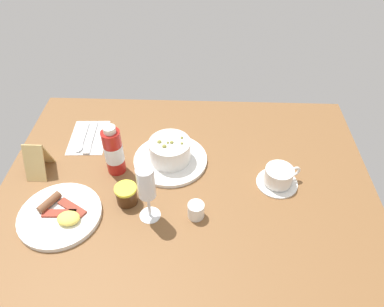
{
  "coord_description": "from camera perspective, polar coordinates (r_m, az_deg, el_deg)",
  "views": [
    {
      "loc": [
        -4.18,
        72.84,
        79.94
      ],
      "look_at": [
        -1.17,
        -5.3,
        6.78
      ],
      "focal_mm": 34.02,
      "sensor_mm": 36.0,
      "label": 1
    }
  ],
  "objects": [
    {
      "name": "ground_plane",
      "position": [
        1.09,
        -0.72,
        -5.05
      ],
      "size": [
        110.0,
        84.0,
        3.0
      ],
      "primitive_type": "cube",
      "color": "brown"
    },
    {
      "name": "porridge_bowl",
      "position": [
        1.12,
        -3.46,
        0.1
      ],
      "size": [
        22.96,
        22.96,
        8.84
      ],
      "color": "white",
      "rests_on": "ground_plane"
    },
    {
      "name": "breakfast_plate",
      "position": [
        1.06,
        -19.92,
        -9.01
      ],
      "size": [
        22.31,
        22.31,
        3.7
      ],
      "color": "white",
      "rests_on": "ground_plane"
    },
    {
      "name": "menu_card",
      "position": [
        1.17,
        -23.16,
        -0.74
      ],
      "size": [
        6.0,
        8.76,
        10.83
      ],
      "color": "tan",
      "rests_on": "ground_plane"
    },
    {
      "name": "cutlery_setting",
      "position": [
        1.27,
        -15.99,
        2.38
      ],
      "size": [
        12.84,
        18.18,
        0.9
      ],
      "color": "white",
      "rests_on": "ground_plane"
    },
    {
      "name": "jam_jar",
      "position": [
        1.03,
        -10.23,
        -6.35
      ],
      "size": [
        6.15,
        6.15,
        5.7
      ],
      "color": "#412410",
      "rests_on": "ground_plane"
    },
    {
      "name": "coffee_cup",
      "position": [
        1.09,
        13.42,
        -3.56
      ],
      "size": [
        12.77,
        12.17,
        5.88
      ],
      "color": "white",
      "rests_on": "ground_plane"
    },
    {
      "name": "creamer_jug",
      "position": [
        0.98,
        0.58,
        -8.9
      ],
      "size": [
        5.29,
        4.6,
        5.18
      ],
      "color": "white",
      "rests_on": "ground_plane"
    },
    {
      "name": "sauce_bottle_red",
      "position": [
        1.09,
        -12.18,
        0.34
      ],
      "size": [
        5.63,
        5.63,
        16.76
      ],
      "color": "#B21E19",
      "rests_on": "ground_plane"
    },
    {
      "name": "wine_glass",
      "position": [
        0.92,
        -7.17,
        -5.03
      ],
      "size": [
        5.77,
        5.77,
        17.89
      ],
      "color": "white",
      "rests_on": "ground_plane"
    }
  ]
}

